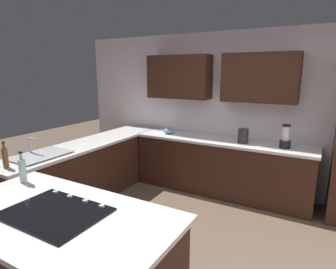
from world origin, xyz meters
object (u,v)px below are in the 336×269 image
object	(u,v)px
blender	(286,138)
dish_soap_bottle	(5,157)
cooktop	(55,212)
kettle	(243,136)
sink_unit	(40,155)
mixing_bowl	(169,131)
oil_bottle	(22,170)

from	to	relation	value
blender	dish_soap_bottle	world-z (taller)	blender
cooktop	kettle	xyz separation A→B (m)	(-0.68, -2.89, 0.10)
blender	kettle	size ratio (longest dim) A/B	1.56
sink_unit	mixing_bowl	xyz separation A→B (m)	(-0.78, -1.98, 0.04)
dish_soap_bottle	oil_bottle	xyz separation A→B (m)	(-0.56, 0.17, 0.00)
blender	mixing_bowl	bearing A→B (deg)	0.00
mixing_bowl	dish_soap_bottle	xyz separation A→B (m)	(0.72, 2.46, 0.07)
cooktop	mixing_bowl	size ratio (longest dim) A/B	3.88
sink_unit	oil_bottle	world-z (taller)	oil_bottle
sink_unit	blender	xyz separation A→B (m)	(-2.68, -1.98, 0.13)
mixing_bowl	dish_soap_bottle	distance (m)	2.57
sink_unit	blender	bearing A→B (deg)	-143.47
mixing_bowl	dish_soap_bottle	bearing A→B (deg)	73.71
cooktop	blender	size ratio (longest dim) A/B	2.26
cooktop	mixing_bowl	world-z (taller)	mixing_bowl
sink_unit	oil_bottle	size ratio (longest dim) A/B	2.22
sink_unit	oil_bottle	xyz separation A→B (m)	(-0.62, 0.65, 0.11)
blender	oil_bottle	xyz separation A→B (m)	(2.06, 2.63, -0.02)
sink_unit	blender	world-z (taller)	blender
kettle	cooktop	bearing A→B (deg)	76.79
sink_unit	dish_soap_bottle	bearing A→B (deg)	96.95
kettle	oil_bottle	distance (m)	3.01
blender	mixing_bowl	size ratio (longest dim) A/B	1.72
dish_soap_bottle	sink_unit	bearing A→B (deg)	-83.05
blender	mixing_bowl	xyz separation A→B (m)	(1.90, 0.00, -0.09)
blender	oil_bottle	size ratio (longest dim) A/B	1.07
blender	mixing_bowl	world-z (taller)	blender
cooktop	kettle	world-z (taller)	kettle
blender	dish_soap_bottle	bearing A→B (deg)	43.25
sink_unit	dish_soap_bottle	xyz separation A→B (m)	(-0.06, 0.48, 0.11)
cooktop	mixing_bowl	distance (m)	2.96
kettle	blender	bearing A→B (deg)	180.00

